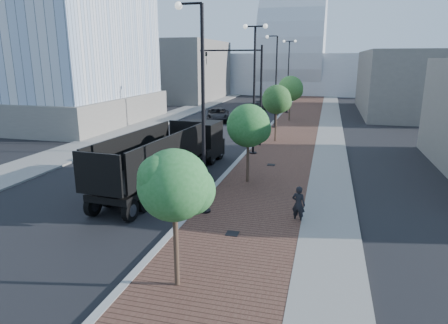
% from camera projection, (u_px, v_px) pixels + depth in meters
% --- Properties ---
extents(sidewalk, '(7.00, 140.00, 0.12)m').
position_uv_depth(sidewalk, '(306.00, 120.00, 45.49)').
color(sidewalk, '#4C2D23').
rests_on(sidewalk, ground).
extents(concrete_strip, '(2.40, 140.00, 0.13)m').
position_uv_depth(concrete_strip, '(330.00, 121.00, 44.82)').
color(concrete_strip, slate).
rests_on(concrete_strip, ground).
extents(curb, '(0.30, 140.00, 0.14)m').
position_uv_depth(curb, '(276.00, 119.00, 46.35)').
color(curb, gray).
rests_on(curb, ground).
extents(west_sidewalk, '(4.00, 140.00, 0.12)m').
position_uv_depth(west_sidewalk, '(173.00, 115.00, 49.56)').
color(west_sidewalk, slate).
rests_on(west_sidewalk, ground).
extents(dump_truck, '(3.24, 13.45, 3.18)m').
position_uv_depth(dump_truck, '(181.00, 153.00, 24.17)').
color(dump_truck, black).
rests_on(dump_truck, ground).
extents(white_sedan, '(3.34, 5.24, 1.63)m').
position_uv_depth(white_sedan, '(177.00, 150.00, 27.33)').
color(white_sedan, silver).
rests_on(white_sedan, ground).
extents(dark_car_mid, '(3.67, 5.74, 1.47)m').
position_uv_depth(dark_car_mid, '(218.00, 115.00, 45.18)').
color(dark_car_mid, black).
rests_on(dark_car_mid, ground).
extents(dark_car_far, '(2.26, 5.12, 1.46)m').
position_uv_depth(dark_car_far, '(256.00, 108.00, 51.46)').
color(dark_car_far, black).
rests_on(dark_car_far, ground).
extents(pedestrian, '(0.69, 0.55, 1.64)m').
position_uv_depth(pedestrian, '(298.00, 204.00, 17.06)').
color(pedestrian, black).
rests_on(pedestrian, ground).
extents(streetlight_1, '(1.44, 0.56, 9.21)m').
position_uv_depth(streetlight_1, '(201.00, 120.00, 17.09)').
color(streetlight_1, black).
rests_on(streetlight_1, ground).
extents(streetlight_2, '(1.72, 0.56, 9.28)m').
position_uv_depth(streetlight_2, '(254.00, 89.00, 28.16)').
color(streetlight_2, black).
rests_on(streetlight_2, ground).
extents(streetlight_3, '(1.44, 0.56, 9.21)m').
position_uv_depth(streetlight_3, '(275.00, 86.00, 39.54)').
color(streetlight_3, black).
rests_on(streetlight_3, ground).
extents(streetlight_4, '(1.72, 0.56, 9.28)m').
position_uv_depth(streetlight_4, '(288.00, 76.00, 50.61)').
color(streetlight_4, black).
rests_on(streetlight_4, ground).
extents(traffic_mast, '(5.09, 0.20, 8.00)m').
position_uv_depth(traffic_mast, '(250.00, 84.00, 31.15)').
color(traffic_mast, black).
rests_on(traffic_mast, ground).
extents(tree_0, '(2.22, 2.15, 4.45)m').
position_uv_depth(tree_0, '(176.00, 185.00, 11.46)').
color(tree_0, '#382619').
rests_on(tree_0, ground).
extents(tree_1, '(2.44, 2.40, 4.56)m').
position_uv_depth(tree_1, '(249.00, 126.00, 21.75)').
color(tree_1, '#382619').
rests_on(tree_1, ground).
extents(tree_2, '(2.48, 2.44, 4.88)m').
position_uv_depth(tree_2, '(277.00, 100.00, 32.90)').
color(tree_2, '#382619').
rests_on(tree_2, ground).
extents(tree_3, '(2.84, 2.84, 5.14)m').
position_uv_depth(tree_3, '(291.00, 89.00, 44.11)').
color(tree_3, '#382619').
rests_on(tree_3, ground).
extents(tower_podium, '(19.00, 19.00, 3.00)m').
position_uv_depth(tower_podium, '(56.00, 109.00, 44.42)').
color(tower_podium, slate).
rests_on(tower_podium, ground).
extents(convention_center, '(50.00, 30.00, 50.00)m').
position_uv_depth(convention_center, '(294.00, 63.00, 87.43)').
color(convention_center, '#AEB2B9').
rests_on(convention_center, ground).
extents(commercial_block_nw, '(14.00, 20.00, 10.00)m').
position_uv_depth(commercial_block_nw, '(178.00, 71.00, 68.74)').
color(commercial_block_nw, '#64605A').
rests_on(commercial_block_nw, ground).
extents(commercial_block_ne, '(12.00, 22.00, 8.00)m').
position_uv_depth(commercial_block_ne, '(411.00, 83.00, 50.76)').
color(commercial_block_ne, '#5E5A54').
rests_on(commercial_block_ne, ground).
extents(utility_cover_1, '(0.50, 0.50, 0.02)m').
position_uv_depth(utility_cover_1, '(232.00, 233.00, 15.81)').
color(utility_cover_1, black).
rests_on(utility_cover_1, sidewalk).
extents(utility_cover_2, '(0.50, 0.50, 0.02)m').
position_uv_depth(utility_cover_2, '(271.00, 165.00, 26.10)').
color(utility_cover_2, black).
rests_on(utility_cover_2, sidewalk).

